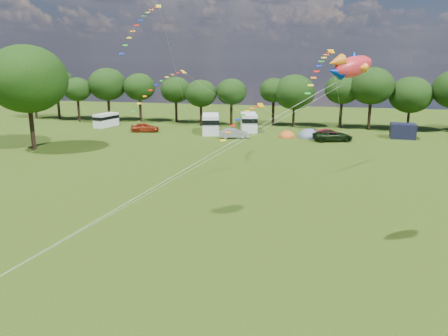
% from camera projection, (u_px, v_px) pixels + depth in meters
% --- Properties ---
extents(ground_plane, '(180.00, 180.00, 0.00)m').
position_uv_depth(ground_plane, '(192.00, 272.00, 24.22)').
color(ground_plane, black).
rests_on(ground_plane, ground).
extents(tree_line, '(102.98, 10.98, 10.27)m').
position_uv_depth(tree_line, '(316.00, 90.00, 73.59)').
color(tree_line, black).
rests_on(tree_line, ground).
extents(big_tree, '(10.00, 10.00, 13.28)m').
position_uv_depth(big_tree, '(27.00, 79.00, 54.93)').
color(big_tree, black).
rests_on(big_tree, ground).
extents(car_a, '(4.86, 2.77, 1.52)m').
position_uv_depth(car_a, '(145.00, 127.00, 70.55)').
color(car_a, '#972F14').
rests_on(car_a, ground).
extents(car_b, '(4.40, 2.64, 1.46)m').
position_uv_depth(car_b, '(234.00, 133.00, 64.92)').
color(car_b, gray).
rests_on(car_b, ground).
extents(car_c, '(4.44, 2.25, 1.28)m').
position_uv_depth(car_c, '(329.00, 133.00, 65.39)').
color(car_c, '#B31832').
rests_on(car_c, ground).
extents(car_d, '(6.21, 4.16, 1.55)m').
position_uv_depth(car_d, '(333.00, 136.00, 62.62)').
color(car_d, black).
rests_on(car_d, ground).
extents(campervan_a, '(2.91, 5.02, 2.31)m').
position_uv_depth(campervan_a, '(106.00, 120.00, 75.85)').
color(campervan_a, white).
rests_on(campervan_a, ground).
extents(campervan_b, '(4.02, 6.51, 2.97)m').
position_uv_depth(campervan_b, '(211.00, 123.00, 69.17)').
color(campervan_b, white).
rests_on(campervan_b, ground).
extents(campervan_c, '(3.73, 6.22, 2.85)m').
position_uv_depth(campervan_c, '(249.00, 122.00, 71.43)').
color(campervan_c, white).
rests_on(campervan_c, ground).
extents(tent_orange, '(2.60, 2.84, 2.03)m').
position_uv_depth(tent_orange, '(287.00, 137.00, 65.89)').
color(tent_orange, '#BE581A').
rests_on(tent_orange, ground).
extents(tent_greyblue, '(3.51, 3.84, 2.61)m').
position_uv_depth(tent_greyblue, '(309.00, 137.00, 65.83)').
color(tent_greyblue, slate).
rests_on(tent_greyblue, ground).
extents(awning_navy, '(3.61, 2.98, 2.18)m').
position_uv_depth(awning_navy, '(403.00, 131.00, 64.82)').
color(awning_navy, black).
rests_on(awning_navy, ground).
extents(fish_kite, '(3.07, 2.84, 1.77)m').
position_uv_depth(fish_kite, '(350.00, 67.00, 24.47)').
color(fish_kite, red).
rests_on(fish_kite, ground).
extents(streamer_kite_a, '(3.37, 5.49, 5.77)m').
position_uv_depth(streamer_kite_a, '(143.00, 21.00, 50.24)').
color(streamer_kite_a, yellow).
rests_on(streamer_kite_a, ground).
extents(streamer_kite_b, '(4.11, 4.62, 3.77)m').
position_uv_depth(streamer_kite_b, '(163.00, 84.00, 41.88)').
color(streamer_kite_b, gold).
rests_on(streamer_kite_b, ground).
extents(streamer_kite_c, '(3.10, 4.89, 2.77)m').
position_uv_depth(streamer_kite_c, '(246.00, 116.00, 37.81)').
color(streamer_kite_c, '#DE9600').
rests_on(streamer_kite_c, ground).
extents(streamer_kite_d, '(2.74, 5.04, 4.31)m').
position_uv_depth(streamer_kite_d, '(322.00, 64.00, 43.80)').
color(streamer_kite_d, '#FF9E00').
rests_on(streamer_kite_d, ground).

